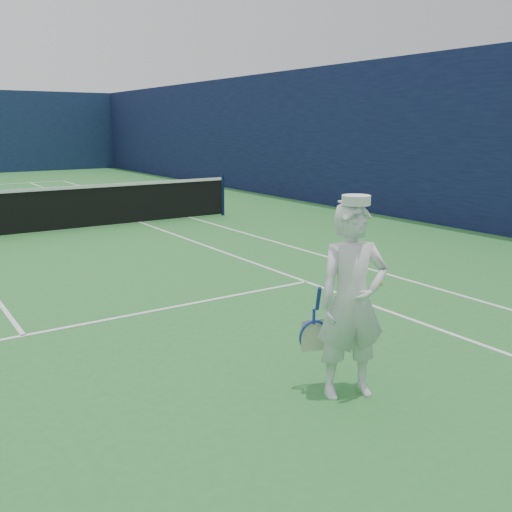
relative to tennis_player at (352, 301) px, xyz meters
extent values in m
cube|color=white|center=(3.37, 9.52, -0.87)|extent=(0.06, 23.83, 0.01)
cube|color=white|center=(2.00, 9.52, -0.87)|extent=(0.06, 23.77, 0.01)
cube|color=white|center=(-2.11, 3.12, -0.87)|extent=(8.23, 0.06, 0.01)
cube|color=#0F1538|center=(7.89, 9.52, 1.13)|extent=(0.12, 36.12, 4.00)
cylinder|color=#141E4C|center=(4.28, 9.52, -0.34)|extent=(0.09, 0.09, 1.07)
imported|color=white|center=(0.00, 0.00, -0.01)|extent=(0.73, 0.60, 1.73)
cylinder|color=white|center=(0.00, 0.00, 0.87)|extent=(0.24, 0.24, 0.08)
cube|color=white|center=(0.04, 0.12, 0.84)|extent=(0.20, 0.15, 0.02)
cylinder|color=navy|center=(-0.24, 0.17, 0.02)|extent=(0.06, 0.10, 0.22)
cube|color=#1E30A3|center=(-0.24, 0.22, -0.16)|extent=(0.03, 0.03, 0.14)
torus|color=#1E30A3|center=(-0.20, 0.28, -0.37)|extent=(0.31, 0.19, 0.29)
cube|color=beige|center=(-0.20, 0.28, -0.37)|extent=(0.21, 0.08, 0.30)
sphere|color=#D0E91A|center=(0.28, 0.00, 0.08)|extent=(0.07, 0.07, 0.07)
sphere|color=#D0E91A|center=(0.33, 0.01, 0.11)|extent=(0.07, 0.07, 0.07)
camera|label=1|loc=(-3.30, -3.46, 1.49)|focal=40.00mm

